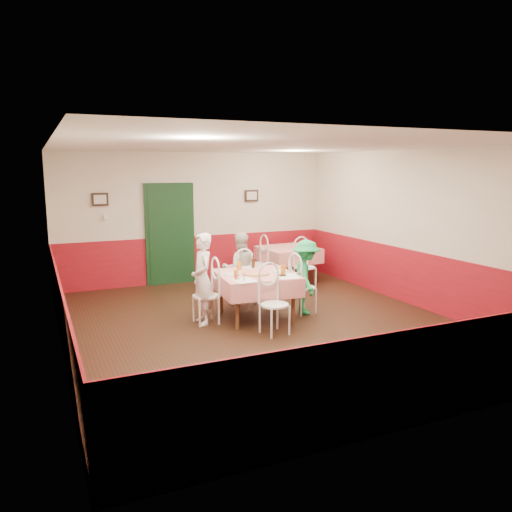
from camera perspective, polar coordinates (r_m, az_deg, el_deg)
name	(u,v)px	position (r m, az deg, el deg)	size (l,w,h in m)	color
floor	(263,325)	(8.04, 0.86, -7.84)	(7.00, 7.00, 0.00)	black
ceiling	(264,145)	(7.66, 0.91, 12.52)	(7.00, 7.00, 0.00)	white
back_wall	(196,218)	(10.98, -6.87, 4.37)	(6.00, 0.10, 2.80)	beige
front_wall	(424,286)	(4.83, 18.70, -3.24)	(6.00, 0.10, 2.80)	beige
left_wall	(56,251)	(7.02, -21.91, 0.57)	(0.10, 7.00, 2.80)	beige
right_wall	(415,228)	(9.38, 17.76, 3.02)	(0.10, 7.00, 2.80)	beige
wainscot_back	(197,258)	(11.08, -6.75, -0.27)	(6.00, 0.03, 1.00)	maroon
wainscot_front	(418,377)	(5.12, 18.01, -13.06)	(6.00, 0.03, 1.00)	maroon
wainscot_left	(62,317)	(7.21, -21.33, -6.49)	(0.03, 7.00, 1.00)	maroon
wainscot_right	(412,278)	(9.52, 17.41, -2.37)	(0.03, 7.00, 1.00)	maroon
door	(170,235)	(10.81, -9.79, 2.34)	(0.96, 0.06, 2.10)	black
picture_left	(100,199)	(10.48, -17.40, 6.19)	(0.32, 0.03, 0.26)	black
picture_right	(252,196)	(11.35, -0.52, 6.91)	(0.32, 0.03, 0.26)	black
thermostat	(106,217)	(10.51, -16.76, 4.32)	(0.10, 0.03, 0.10)	white
main_table	(256,296)	(8.28, 0.00, -4.61)	(1.22, 1.22, 0.77)	red
second_table	(288,265)	(10.96, 3.69, -1.00)	(1.12, 1.12, 0.77)	red
chair_left	(206,296)	(8.03, -5.76, -4.57)	(0.42, 0.42, 0.90)	white
chair_right	(303,288)	(8.57, 5.39, -3.63)	(0.42, 0.42, 0.90)	white
chair_far	(241,281)	(9.04, -1.77, -2.86)	(0.42, 0.42, 0.90)	white
chair_near	(275,305)	(7.49, 2.14, -5.60)	(0.42, 0.42, 0.90)	white
chair_second_a	(257,264)	(10.63, 0.11, -0.92)	(0.42, 0.42, 0.90)	white
chair_second_b	(305,267)	(10.30, 5.64, -1.31)	(0.42, 0.42, 0.90)	white
pizza	(256,273)	(8.12, 0.00, -2.00)	(0.43, 0.43, 0.03)	#B74723
plate_left	(232,274)	(8.09, -2.79, -2.11)	(0.25, 0.25, 0.01)	white
plate_right	(280,271)	(8.31, 2.76, -1.78)	(0.25, 0.25, 0.01)	white
plate_far	(249,268)	(8.61, -0.82, -1.36)	(0.25, 0.25, 0.01)	white
glass_a	(236,274)	(7.82, -2.29, -2.09)	(0.07, 0.07, 0.13)	#BF7219
glass_b	(283,270)	(8.11, 3.12, -1.59)	(0.08, 0.08, 0.15)	#BF7219
glass_c	(239,266)	(8.47, -1.94, -1.12)	(0.08, 0.08, 0.14)	#BF7219
beer_bottle	(253,263)	(8.56, -0.31, -0.76)	(0.06, 0.06, 0.21)	#381C0A
shaker_a	(239,278)	(7.67, -1.98, -2.48)	(0.04, 0.04, 0.09)	silver
shaker_b	(244,278)	(7.65, -1.40, -2.51)	(0.04, 0.04, 0.09)	silver
shaker_c	(236,277)	(7.72, -2.31, -2.40)	(0.04, 0.04, 0.09)	#B23319
menu_left	(244,280)	(7.68, -1.39, -2.79)	(0.30, 0.40, 0.00)	white
menu_right	(288,276)	(7.98, 3.68, -2.32)	(0.30, 0.40, 0.00)	white
wallet	(282,275)	(8.00, 3.01, -2.22)	(0.11, 0.09, 0.02)	black
diner_left	(202,279)	(7.95, -6.14, -2.62)	(0.53, 0.35, 1.46)	gray
diner_far	(240,269)	(9.05, -1.87, -1.47)	(0.65, 0.50, 1.33)	gray
diner_right	(306,277)	(8.55, 5.72, -2.39)	(0.82, 0.47, 1.27)	gray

